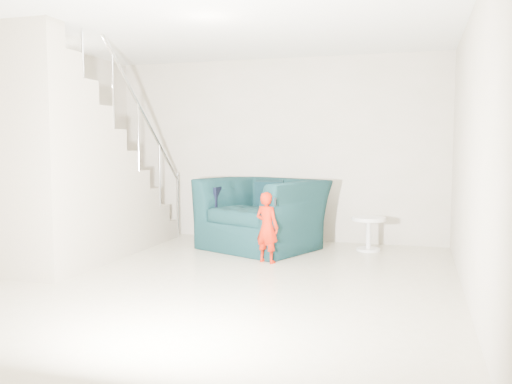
# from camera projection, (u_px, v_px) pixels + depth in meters

# --- Properties ---
(floor) EXTENTS (5.50, 5.50, 0.00)m
(floor) POSITION_uv_depth(u_px,v_px,m) (209.00, 283.00, 5.60)
(floor) COLOR tan
(floor) RESTS_ON ground
(ceiling) EXTENTS (5.50, 5.50, 0.00)m
(ceiling) POSITION_uv_depth(u_px,v_px,m) (207.00, 16.00, 5.36)
(ceiling) COLOR silver
(ceiling) RESTS_ON back_wall
(back_wall) EXTENTS (5.00, 0.00, 5.00)m
(back_wall) POSITION_uv_depth(u_px,v_px,m) (276.00, 150.00, 8.11)
(back_wall) COLOR #A09983
(back_wall) RESTS_ON floor
(front_wall) EXTENTS (5.00, 0.00, 5.00)m
(front_wall) POSITION_uv_depth(u_px,v_px,m) (15.00, 160.00, 2.86)
(front_wall) COLOR #A09983
(front_wall) RESTS_ON floor
(left_wall) EXTENTS (0.00, 5.50, 5.50)m
(left_wall) POSITION_uv_depth(u_px,v_px,m) (5.00, 152.00, 6.19)
(left_wall) COLOR #A09983
(left_wall) RESTS_ON floor
(right_wall) EXTENTS (0.00, 5.50, 5.50)m
(right_wall) POSITION_uv_depth(u_px,v_px,m) (472.00, 154.00, 4.77)
(right_wall) COLOR #A09983
(right_wall) RESTS_ON floor
(armchair) EXTENTS (1.87, 1.77, 0.96)m
(armchair) POSITION_uv_depth(u_px,v_px,m) (262.00, 214.00, 7.44)
(armchair) COLOR black
(armchair) RESTS_ON floor
(toddler) EXTENTS (0.37, 0.31, 0.86)m
(toddler) POSITION_uv_depth(u_px,v_px,m) (267.00, 227.00, 6.55)
(toddler) COLOR #991F04
(toddler) RESTS_ON floor
(side_table) EXTENTS (0.46, 0.46, 0.46)m
(side_table) POSITION_uv_depth(u_px,v_px,m) (369.00, 228.00, 7.28)
(side_table) COLOR silver
(side_table) RESTS_ON floor
(staircase) EXTENTS (1.02, 3.03, 3.62)m
(staircase) POSITION_uv_depth(u_px,v_px,m) (73.00, 184.00, 6.61)
(staircase) COLOR #ADA089
(staircase) RESTS_ON floor
(cushion) EXTENTS (0.40, 0.19, 0.40)m
(cushion) POSITION_uv_depth(u_px,v_px,m) (270.00, 194.00, 7.74)
(cushion) COLOR black
(cushion) RESTS_ON armchair
(throw) EXTENTS (0.04, 0.43, 0.49)m
(throw) POSITION_uv_depth(u_px,v_px,m) (220.00, 204.00, 7.57)
(throw) COLOR black
(throw) RESTS_ON armchair
(phone) EXTENTS (0.02, 0.05, 0.10)m
(phone) POSITION_uv_depth(u_px,v_px,m) (275.00, 202.00, 6.43)
(phone) COLOR black
(phone) RESTS_ON toddler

